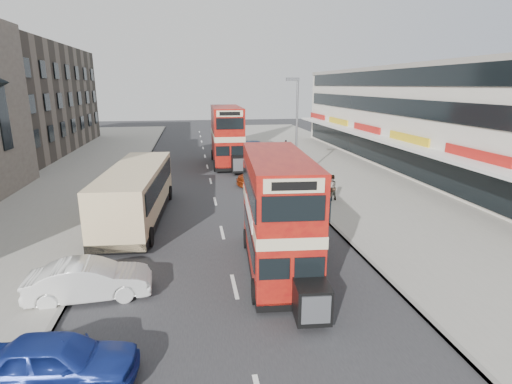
{
  "coord_description": "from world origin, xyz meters",
  "views": [
    {
      "loc": [
        -1.43,
        -12.11,
        7.58
      ],
      "look_at": [
        1.3,
        4.77,
        3.02
      ],
      "focal_mm": 28.23,
      "sensor_mm": 36.0,
      "label": 1
    }
  ],
  "objects_px": {
    "car_left_front": "(90,280)",
    "coach": "(136,192)",
    "bus_second": "(227,136)",
    "pedestrian_far": "(286,147)",
    "bus_main": "(277,213)",
    "street_lamp": "(296,123)",
    "pedestrian_near": "(331,187)",
    "car_right_a": "(269,176)",
    "cyclist": "(269,176)",
    "car_right_c": "(249,147)",
    "car_left_near": "(57,361)",
    "car_right_b": "(270,166)"
  },
  "relations": [
    {
      "from": "bus_main",
      "to": "coach",
      "type": "bearing_deg",
      "value": -44.67
    },
    {
      "from": "car_right_a",
      "to": "bus_second",
      "type": "bearing_deg",
      "value": -164.87
    },
    {
      "from": "car_right_b",
      "to": "pedestrian_far",
      "type": "distance_m",
      "value": 9.84
    },
    {
      "from": "bus_main",
      "to": "car_right_b",
      "type": "xyz_separation_m",
      "value": [
        3.42,
        18.83,
        -1.81
      ]
    },
    {
      "from": "car_left_front",
      "to": "coach",
      "type": "bearing_deg",
      "value": -8.09
    },
    {
      "from": "coach",
      "to": "cyclist",
      "type": "bearing_deg",
      "value": 41.43
    },
    {
      "from": "car_right_a",
      "to": "cyclist",
      "type": "height_order",
      "value": "cyclist"
    },
    {
      "from": "car_left_near",
      "to": "car_left_front",
      "type": "xyz_separation_m",
      "value": [
        -0.21,
        4.51,
        0.01
      ]
    },
    {
      "from": "bus_main",
      "to": "pedestrian_far",
      "type": "height_order",
      "value": "bus_main"
    },
    {
      "from": "car_left_front",
      "to": "street_lamp",
      "type": "bearing_deg",
      "value": -40.32
    },
    {
      "from": "bus_second",
      "to": "car_right_a",
      "type": "bearing_deg",
      "value": 106.79
    },
    {
      "from": "car_right_c",
      "to": "car_right_a",
      "type": "bearing_deg",
      "value": -9.38
    },
    {
      "from": "car_right_b",
      "to": "cyclist",
      "type": "bearing_deg",
      "value": -13.36
    },
    {
      "from": "street_lamp",
      "to": "car_right_a",
      "type": "relative_size",
      "value": 1.56
    },
    {
      "from": "bus_main",
      "to": "car_left_front",
      "type": "xyz_separation_m",
      "value": [
        -7.24,
        -1.28,
        -1.78
      ]
    },
    {
      "from": "street_lamp",
      "to": "car_right_a",
      "type": "distance_m",
      "value": 4.51
    },
    {
      "from": "street_lamp",
      "to": "car_right_a",
      "type": "bearing_deg",
      "value": -178.48
    },
    {
      "from": "street_lamp",
      "to": "bus_main",
      "type": "relative_size",
      "value": 0.93
    },
    {
      "from": "bus_main",
      "to": "car_left_near",
      "type": "height_order",
      "value": "bus_main"
    },
    {
      "from": "coach",
      "to": "car_right_c",
      "type": "height_order",
      "value": "coach"
    },
    {
      "from": "bus_main",
      "to": "pedestrian_near",
      "type": "height_order",
      "value": "bus_main"
    },
    {
      "from": "bus_second",
      "to": "coach",
      "type": "distance_m",
      "value": 17.29
    },
    {
      "from": "car_left_near",
      "to": "bus_second",
      "type": "bearing_deg",
      "value": -7.99
    },
    {
      "from": "street_lamp",
      "to": "car_left_near",
      "type": "distance_m",
      "value": 23.91
    },
    {
      "from": "car_left_near",
      "to": "car_right_b",
      "type": "distance_m",
      "value": 26.75
    },
    {
      "from": "cyclist",
      "to": "street_lamp",
      "type": "bearing_deg",
      "value": 2.08
    },
    {
      "from": "pedestrian_near",
      "to": "pedestrian_far",
      "type": "relative_size",
      "value": 1.14
    },
    {
      "from": "bus_second",
      "to": "street_lamp",
      "type": "bearing_deg",
      "value": 118.28
    },
    {
      "from": "car_right_c",
      "to": "pedestrian_far",
      "type": "distance_m",
      "value": 4.27
    },
    {
      "from": "coach",
      "to": "pedestrian_near",
      "type": "distance_m",
      "value": 12.34
    },
    {
      "from": "pedestrian_far",
      "to": "cyclist",
      "type": "bearing_deg",
      "value": -113.19
    },
    {
      "from": "car_left_front",
      "to": "car_right_b",
      "type": "xyz_separation_m",
      "value": [
        10.66,
        20.12,
        -0.04
      ]
    },
    {
      "from": "car_left_near",
      "to": "cyclist",
      "type": "xyz_separation_m",
      "value": [
        9.54,
        20.38,
        0.03
      ]
    },
    {
      "from": "street_lamp",
      "to": "pedestrian_far",
      "type": "xyz_separation_m",
      "value": [
        2.4,
        13.29,
        -3.87
      ]
    },
    {
      "from": "street_lamp",
      "to": "cyclist",
      "type": "bearing_deg",
      "value": -176.53
    },
    {
      "from": "car_right_a",
      "to": "cyclist",
      "type": "relative_size",
      "value": 2.4
    },
    {
      "from": "cyclist",
      "to": "coach",
      "type": "bearing_deg",
      "value": -143.77
    },
    {
      "from": "bus_main",
      "to": "pedestrian_far",
      "type": "bearing_deg",
      "value": -99.64
    },
    {
      "from": "car_right_b",
      "to": "cyclist",
      "type": "relative_size",
      "value": 2.24
    },
    {
      "from": "car_left_near",
      "to": "cyclist",
      "type": "bearing_deg",
      "value": -19.47
    },
    {
      "from": "bus_main",
      "to": "pedestrian_near",
      "type": "bearing_deg",
      "value": -117.04
    },
    {
      "from": "bus_second",
      "to": "car_right_a",
      "type": "distance_m",
      "value": 9.42
    },
    {
      "from": "bus_second",
      "to": "pedestrian_far",
      "type": "height_order",
      "value": "bus_second"
    },
    {
      "from": "bus_main",
      "to": "cyclist",
      "type": "relative_size",
      "value": 4.03
    },
    {
      "from": "car_left_front",
      "to": "car_right_b",
      "type": "height_order",
      "value": "car_left_front"
    },
    {
      "from": "pedestrian_near",
      "to": "car_right_c",
      "type": "bearing_deg",
      "value": -106.06
    },
    {
      "from": "coach",
      "to": "car_right_a",
      "type": "distance_m",
      "value": 11.59
    },
    {
      "from": "bus_main",
      "to": "cyclist",
      "type": "xyz_separation_m",
      "value": [
        2.51,
        14.59,
        -1.76
      ]
    },
    {
      "from": "coach",
      "to": "car_right_c",
      "type": "relative_size",
      "value": 2.47
    },
    {
      "from": "bus_main",
      "to": "car_right_a",
      "type": "distance_m",
      "value": 14.98
    }
  ]
}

